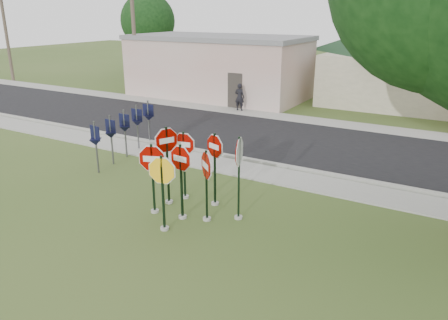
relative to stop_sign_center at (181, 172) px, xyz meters
The scene contains 20 objects.
ground 1.74m from the stop_sign_center, 86.84° to the right, with size 120.00×120.00×0.00m, color #3A541F.
sidewalk_near 4.74m from the stop_sign_center, 89.32° to the left, with size 60.00×1.60×0.06m, color gray.
road 9.14m from the stop_sign_center, 89.66° to the left, with size 60.00×7.00×0.04m, color black.
sidewalk_far 13.40m from the stop_sign_center, 89.77° to the left, with size 60.00×1.60×0.06m, color gray.
curb 5.69m from the stop_sign_center, 89.44° to the left, with size 60.00×0.20×0.14m, color gray.
stop_sign_center is the anchor object (origin of this frame).
stop_sign_yellow 0.85m from the stop_sign_center, 91.11° to the right, with size 1.03×0.30×2.29m.
stop_sign_left 0.96m from the stop_sign_center, behind, with size 1.04×0.42×2.27m.
stop_sign_right 0.74m from the stop_sign_center, 19.70° to the left, with size 0.86×0.72×2.25m.
stop_sign_back_right 1.33m from the stop_sign_center, 75.13° to the left, with size 0.95×0.37×2.43m.
stop_sign_back_left 1.46m from the stop_sign_center, 121.81° to the left, with size 1.00×0.24×2.34m.
stop_sign_far_right 1.66m from the stop_sign_center, 28.80° to the left, with size 0.31×1.08×2.62m.
stop_sign_far_left 1.20m from the stop_sign_center, 146.23° to the left, with size 0.46×0.97×2.61m.
route_sign_row 6.41m from the stop_sign_center, 146.61° to the left, with size 1.43×4.63×2.00m.
building_stucco 19.24m from the stop_sign_center, 117.72° to the left, with size 12.20×6.20×4.20m.
building_house 21.24m from the stop_sign_center, 84.41° to the left, with size 11.60×11.60×6.20m.
utility_pole_near 20.23m from the stop_sign_center, 134.43° to the left, with size 2.20×0.26×9.50m.
utility_pole_far 31.53m from the stop_sign_center, 153.02° to the left, with size 2.20×0.26×9.00m.
bg_tree_left 30.66m from the stop_sign_center, 130.90° to the left, with size 4.90×4.90×7.35m.
pedestrian 14.54m from the stop_sign_center, 111.58° to the left, with size 0.59×0.39×1.63m, color black.
Camera 1 is at (6.85, -8.47, 5.82)m, focal length 35.00 mm.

